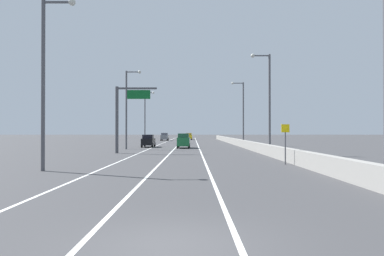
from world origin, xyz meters
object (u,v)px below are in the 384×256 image
car_gray_0 (165,137)px  car_black_3 (149,141)px  lamp_post_right_third (243,109)px  car_green_1 (184,141)px  lamp_post_right_second (268,97)px  lamp_post_left_far (147,114)px  car_yellow_2 (189,136)px  overhead_sign_gantry (124,111)px  lamp_post_left_mid (129,104)px  lamp_post_right_near (381,50)px  lamp_post_left_near (48,73)px  speed_advisory_sign (286,141)px

car_gray_0 → car_black_3: 35.22m
lamp_post_right_third → car_green_1: bearing=-140.2°
lamp_post_right_second → lamp_post_left_far: (-17.79, 36.02, 0.00)m
car_yellow_2 → overhead_sign_gantry: bearing=-96.5°
overhead_sign_gantry → lamp_post_left_mid: (-1.04, 8.45, 1.44)m
lamp_post_right_near → car_yellow_2: bearing=96.5°
lamp_post_right_second → lamp_post_left_near: (-17.17, -15.44, 0.00)m
car_green_1 → car_black_3: car_green_1 is taller
lamp_post_right_near → lamp_post_right_second: bearing=91.2°
lamp_post_right_near → lamp_post_right_third: bearing=90.1°
lamp_post_right_near → car_green_1: 36.53m
lamp_post_left_far → lamp_post_left_mid: bearing=-87.9°
lamp_post_right_near → car_yellow_2: 84.00m
car_black_3 → lamp_post_right_second: bearing=-47.9°
car_yellow_2 → lamp_post_left_near: bearing=-96.0°
lamp_post_right_second → lamp_post_right_third: 21.44m
overhead_sign_gantry → lamp_post_right_second: size_ratio=0.69×
speed_advisory_sign → lamp_post_right_near: lamp_post_right_near is taller
overhead_sign_gantry → car_black_3: (0.96, 14.61, -3.76)m
speed_advisory_sign → lamp_post_right_second: bearing=84.3°
lamp_post_right_near → car_green_1: lamp_post_right_near is taller
lamp_post_left_mid → car_green_1: (7.53, 3.10, -5.10)m
overhead_sign_gantry → speed_advisory_sign: (14.66, -13.20, -2.96)m
lamp_post_left_mid → lamp_post_left_far: same height
lamp_post_right_near → speed_advisory_sign: bearing=99.1°
overhead_sign_gantry → lamp_post_left_mid: bearing=97.0°
lamp_post_right_near → car_gray_0: lamp_post_right_near is taller
lamp_post_left_far → car_black_3: lamp_post_left_far is taller
lamp_post_right_near → lamp_post_left_near: bearing=161.2°
lamp_post_left_far → car_green_1: lamp_post_left_far is taller
speed_advisory_sign → car_gray_0: 64.56m
overhead_sign_gantry → lamp_post_left_near: 17.39m
lamp_post_right_near → lamp_post_left_far: 60.29m
speed_advisory_sign → lamp_post_right_second: lamp_post_right_second is taller
lamp_post_left_far → car_green_1: 24.70m
lamp_post_right_third → car_green_1: 13.58m
overhead_sign_gantry → car_gray_0: 49.97m
speed_advisory_sign → lamp_post_right_third: 33.14m
lamp_post_right_third → car_gray_0: lamp_post_right_third is taller
lamp_post_left_mid → lamp_post_right_second: bearing=-31.4°
lamp_post_left_mid → car_green_1: 9.61m
car_gray_0 → car_green_1: bearing=-81.4°
lamp_post_right_second → speed_advisory_sign: bearing=-95.7°
car_yellow_2 → car_black_3: size_ratio=1.01×
overhead_sign_gantry → lamp_post_left_near: size_ratio=0.69×
car_green_1 → car_black_3: (-5.53, 3.05, -0.10)m
car_yellow_2 → lamp_post_left_mid: bearing=-98.6°
speed_advisory_sign → lamp_post_left_mid: size_ratio=0.28×
lamp_post_right_third → lamp_post_left_mid: size_ratio=1.00×
speed_advisory_sign → car_yellow_2: speed_advisory_sign is taller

